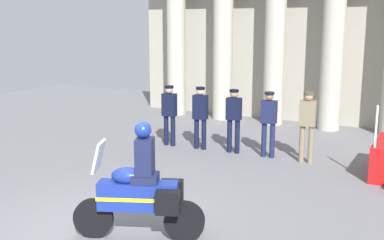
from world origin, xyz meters
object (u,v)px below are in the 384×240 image
officer_in_row_4 (307,121)px  motorcycle_with_rider (142,191)px  officer_in_row_2 (234,116)px  officer_in_row_1 (200,113)px  officer_in_row_3 (269,119)px  officer_in_row_0 (169,111)px

officer_in_row_4 → motorcycle_with_rider: (-1.12, -5.41, -0.24)m
officer_in_row_2 → officer_in_row_4: officer_in_row_4 is taller
officer_in_row_1 → officer_in_row_4: (2.86, 0.05, 0.04)m
officer_in_row_3 → officer_in_row_4: officer_in_row_4 is taller
officer_in_row_0 → officer_in_row_1: (0.92, 0.07, 0.01)m
officer_in_row_2 → officer_in_row_4: bearing=174.2°
officer_in_row_4 → motorcycle_with_rider: size_ratio=0.89×
officer_in_row_1 → officer_in_row_4: bearing=175.7°
officer_in_row_1 → officer_in_row_2: size_ratio=1.01×
officer_in_row_0 → officer_in_row_4: bearing=176.5°
officer_in_row_4 → officer_in_row_2: bearing=-5.8°
officer_in_row_0 → motorcycle_with_rider: (2.67, -5.29, -0.19)m
officer_in_row_2 → motorcycle_with_rider: 5.48m
officer_in_row_0 → officer_in_row_3: same height
officer_in_row_2 → officer_in_row_4: 1.93m
officer_in_row_4 → officer_in_row_0: bearing=-3.5°
officer_in_row_2 → officer_in_row_3: bearing=175.7°
officer_in_row_0 → officer_in_row_4: officer_in_row_4 is taller
officer_in_row_0 → officer_in_row_4: (3.78, 0.12, 0.05)m
officer_in_row_4 → motorcycle_with_rider: 5.52m
motorcycle_with_rider → officer_in_row_1: bearing=-95.4°
officer_in_row_1 → officer_in_row_4: officer_in_row_4 is taller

